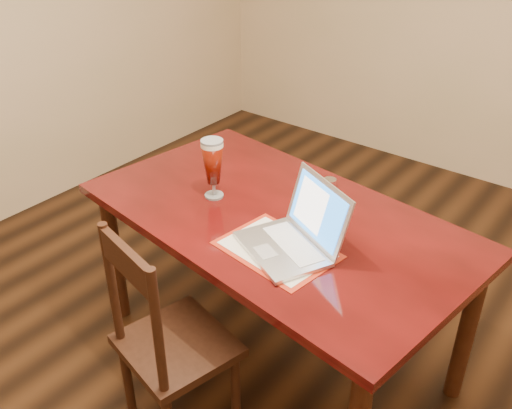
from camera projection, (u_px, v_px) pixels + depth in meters
The scene contains 3 objects.
ground at pixel (277, 368), 2.72m from camera, with size 5.00×5.00×0.00m, color black.
dining_table at pixel (276, 232), 2.47m from camera, with size 1.78×1.16×1.06m.
dining_chair at pixel (169, 343), 2.22m from camera, with size 0.50×0.48×0.98m.
Camera 1 is at (1.11, -1.59, 2.06)m, focal length 40.00 mm.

